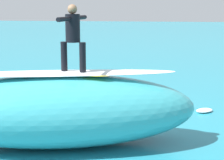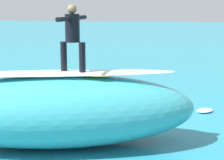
{
  "view_description": "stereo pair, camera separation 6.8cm",
  "coord_description": "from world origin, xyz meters",
  "px_view_note": "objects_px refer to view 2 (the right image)",
  "views": [
    {
      "loc": [
        -2.37,
        11.81,
        3.6
      ],
      "look_at": [
        -1.03,
        1.0,
        1.4
      ],
      "focal_mm": 62.35,
      "sensor_mm": 36.0,
      "label": 1
    },
    {
      "loc": [
        -2.44,
        11.8,
        3.6
      ],
      "look_at": [
        -1.03,
        1.0,
        1.4
      ],
      "focal_mm": 62.35,
      "sensor_mm": 36.0,
      "label": 2
    }
  ],
  "objects_px": {
    "surfer_riding": "(72,33)",
    "surfboard_paddling": "(141,112)",
    "surfer_paddling": "(138,106)",
    "surfboard_riding": "(73,73)"
  },
  "relations": [
    {
      "from": "surfer_riding",
      "to": "surfer_paddling",
      "type": "bearing_deg",
      "value": -102.59
    },
    {
      "from": "surfboard_riding",
      "to": "surfer_paddling",
      "type": "height_order",
      "value": "surfboard_riding"
    },
    {
      "from": "surfer_riding",
      "to": "surfboard_paddling",
      "type": "xyz_separation_m",
      "value": [
        -1.53,
        -3.12,
        -2.81
      ]
    },
    {
      "from": "surfboard_riding",
      "to": "surfer_paddling",
      "type": "distance_m",
      "value": 3.88
    },
    {
      "from": "surfer_riding",
      "to": "surfboard_paddling",
      "type": "height_order",
      "value": "surfer_riding"
    },
    {
      "from": "surfboard_riding",
      "to": "surfer_riding",
      "type": "xyz_separation_m",
      "value": [
        -0.0,
        0.0,
        0.99
      ]
    },
    {
      "from": "surfboard_paddling",
      "to": "surfer_paddling",
      "type": "height_order",
      "value": "surfer_paddling"
    },
    {
      "from": "surfboard_riding",
      "to": "surfer_paddling",
      "type": "xyz_separation_m",
      "value": [
        -1.43,
        -3.2,
        -1.65
      ]
    },
    {
      "from": "surfer_paddling",
      "to": "surfboard_paddling",
      "type": "bearing_deg",
      "value": -0.0
    },
    {
      "from": "surfer_riding",
      "to": "surfer_paddling",
      "type": "height_order",
      "value": "surfer_riding"
    }
  ]
}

